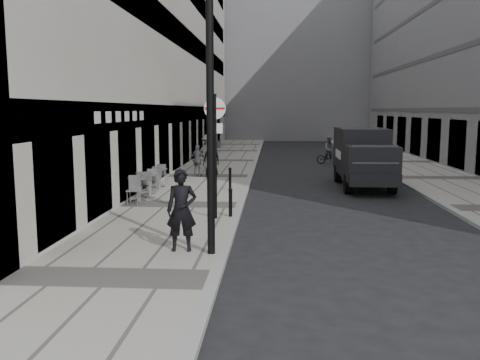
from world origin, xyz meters
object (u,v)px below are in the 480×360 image
(lamppost, at_px, (210,89))
(cyclist, at_px, (330,153))
(walking_man, at_px, (182,210))
(panel_van, at_px, (363,154))
(sign_post, at_px, (215,139))

(lamppost, height_order, cyclist, lamppost)
(lamppost, bearing_deg, walking_man, 165.31)
(walking_man, xyz_separation_m, panel_van, (5.93, 10.89, 0.36))
(walking_man, bearing_deg, cyclist, 68.65)
(sign_post, xyz_separation_m, cyclist, (5.19, 16.79, -1.80))
(walking_man, relative_size, panel_van, 0.35)
(walking_man, distance_m, panel_van, 12.40)
(lamppost, relative_size, cyclist, 3.83)
(walking_man, bearing_deg, panel_van, 55.37)
(sign_post, relative_size, panel_van, 0.68)
(sign_post, distance_m, panel_van, 9.28)
(sign_post, bearing_deg, panel_van, 47.28)
(panel_van, height_order, cyclist, panel_van)
(sign_post, relative_size, cyclist, 2.14)
(walking_man, xyz_separation_m, sign_post, (0.37, 3.53, 1.40))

